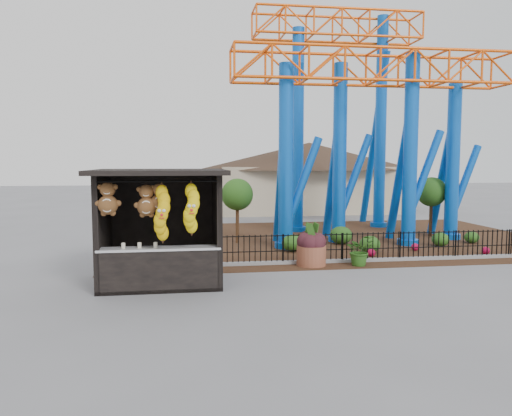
{
  "coord_description": "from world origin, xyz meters",
  "views": [
    {
      "loc": [
        -2.39,
        -12.64,
        3.33
      ],
      "look_at": [
        -0.31,
        1.5,
        2.0
      ],
      "focal_mm": 35.0,
      "sensor_mm": 36.0,
      "label": 1
    }
  ],
  "objects": [
    {
      "name": "picket_fence",
      "position": [
        4.9,
        3.0,
        0.5
      ],
      "size": [
        12.2,
        0.06,
        1.0
      ],
      "primitive_type": null,
      "color": "black",
      "rests_on": "ground"
    },
    {
      "name": "landscaping",
      "position": [
        4.54,
        5.56,
        0.32
      ],
      "size": [
        8.36,
        3.55,
        0.71
      ],
      "color": "#234C16",
      "rests_on": "mulch_bed"
    },
    {
      "name": "pavilion",
      "position": [
        6.0,
        20.0,
        3.07
      ],
      "size": [
        15.0,
        15.0,
        4.8
      ],
      "color": "#BFAD8C",
      "rests_on": "ground"
    },
    {
      "name": "mulch_bed",
      "position": [
        4.0,
        8.0,
        0.01
      ],
      "size": [
        18.0,
        12.0,
        0.02
      ],
      "primitive_type": "cube",
      "color": "#331E11",
      "rests_on": "ground"
    },
    {
      "name": "terracotta_planter",
      "position": [
        1.66,
        2.7,
        0.33
      ],
      "size": [
        1.08,
        1.08,
        0.66
      ],
      "primitive_type": "cylinder",
      "rotation": [
        0.0,
        0.0,
        -0.16
      ],
      "color": "brown",
      "rests_on": "ground"
    },
    {
      "name": "planter_foliage",
      "position": [
        1.66,
        2.7,
        0.98
      ],
      "size": [
        0.7,
        0.7,
        0.64
      ],
      "primitive_type": "ellipsoid",
      "color": "#33141A",
      "rests_on": "terracotta_planter"
    },
    {
      "name": "prize_booth",
      "position": [
        -3.02,
        0.89,
        1.54
      ],
      "size": [
        3.5,
        3.4,
        3.12
      ],
      "color": "black",
      "rests_on": "ground"
    },
    {
      "name": "roller_coaster",
      "position": [
        5.12,
        8.23,
        6.44
      ],
      "size": [
        11.0,
        6.37,
        10.82
      ],
      "color": "blue",
      "rests_on": "ground"
    },
    {
      "name": "potted_plant",
      "position": [
        3.19,
        2.48,
        0.5
      ],
      "size": [
        1.12,
        1.05,
        1.0
      ],
      "primitive_type": "imported",
      "rotation": [
        0.0,
        0.0,
        0.37
      ],
      "color": "#2F581A",
      "rests_on": "ground"
    },
    {
      "name": "curb",
      "position": [
        4.0,
        3.0,
        0.06
      ],
      "size": [
        18.0,
        0.18,
        0.12
      ],
      "primitive_type": "cube",
      "color": "gray",
      "rests_on": "ground"
    },
    {
      "name": "ground",
      "position": [
        0.0,
        0.0,
        0.0
      ],
      "size": [
        120.0,
        120.0,
        0.0
      ],
      "primitive_type": "plane",
      "color": "slate",
      "rests_on": "ground"
    }
  ]
}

